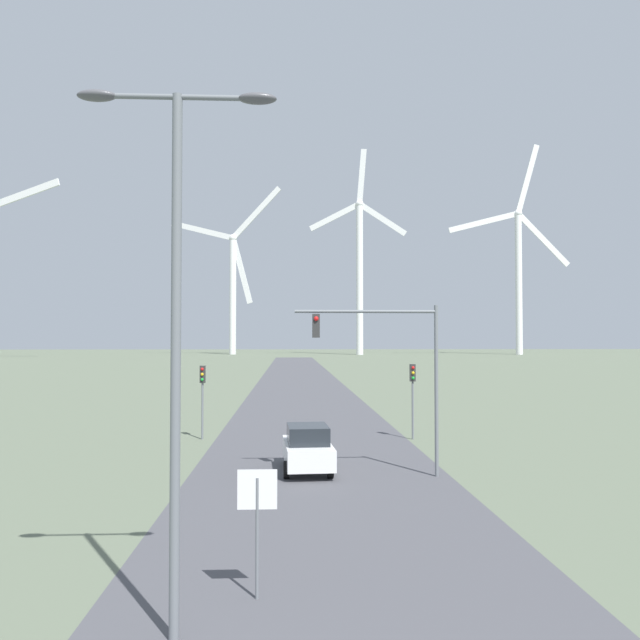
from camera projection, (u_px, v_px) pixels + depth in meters
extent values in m
cube|color=#47474C|center=(303.00, 400.00, 53.23)|extent=(10.00, 240.00, 0.01)
cylinder|color=slate|center=(176.00, 364.00, 10.99)|extent=(0.18, 0.18, 9.63)
cylinder|color=slate|center=(178.00, 97.00, 11.13)|extent=(2.84, 0.10, 0.10)
ellipsoid|color=#4C4C51|center=(97.00, 96.00, 11.06)|extent=(0.70, 0.32, 0.20)
ellipsoid|color=#4C4C51|center=(257.00, 99.00, 11.20)|extent=(0.70, 0.32, 0.20)
cylinder|color=slate|center=(257.00, 538.00, 12.60)|extent=(0.07, 0.07, 2.43)
cube|color=white|center=(257.00, 489.00, 12.61)|extent=(0.81, 0.01, 0.81)
cube|color=red|center=(257.00, 489.00, 12.63)|extent=(0.76, 0.02, 0.76)
cylinder|color=slate|center=(202.00, 402.00, 32.54)|extent=(0.11, 0.11, 3.84)
cube|color=#2D2D2D|center=(203.00, 374.00, 32.59)|extent=(0.28, 0.24, 0.90)
sphere|color=red|center=(202.00, 369.00, 32.46)|extent=(0.16, 0.16, 0.16)
sphere|color=gold|center=(202.00, 374.00, 32.45)|extent=(0.16, 0.16, 0.16)
sphere|color=green|center=(202.00, 380.00, 32.44)|extent=(0.16, 0.16, 0.16)
cylinder|color=slate|center=(413.00, 402.00, 32.54)|extent=(0.11, 0.11, 3.92)
cube|color=#2D2D2D|center=(413.00, 373.00, 32.58)|extent=(0.28, 0.24, 0.90)
sphere|color=red|center=(413.00, 368.00, 32.46)|extent=(0.16, 0.16, 0.16)
sphere|color=gold|center=(413.00, 373.00, 32.45)|extent=(0.16, 0.16, 0.16)
sphere|color=green|center=(413.00, 378.00, 32.44)|extent=(0.16, 0.16, 0.16)
cylinder|color=slate|center=(436.00, 390.00, 23.83)|extent=(0.14, 0.14, 6.54)
cylinder|color=slate|center=(366.00, 312.00, 23.79)|extent=(5.43, 0.12, 0.12)
cube|color=#2D2D2D|center=(316.00, 326.00, 23.68)|extent=(0.28, 0.24, 0.90)
sphere|color=red|center=(316.00, 319.00, 23.56)|extent=(0.18, 0.18, 0.18)
cube|color=white|center=(308.00, 453.00, 24.72)|extent=(2.03, 4.20, 0.80)
cube|color=#1E2328|center=(308.00, 434.00, 24.59)|extent=(1.68, 2.19, 0.70)
cylinder|color=black|center=(287.00, 457.00, 25.93)|extent=(0.22, 0.66, 0.66)
cylinder|color=black|center=(327.00, 456.00, 26.01)|extent=(0.22, 0.66, 0.66)
cylinder|color=black|center=(287.00, 470.00, 23.40)|extent=(0.22, 0.66, 0.66)
cylinder|color=black|center=(330.00, 469.00, 23.48)|extent=(0.22, 0.66, 0.66)
cube|color=white|center=(19.00, 196.00, 161.29)|extent=(22.77, 6.72, 7.97)
cylinder|color=white|center=(233.00, 296.00, 207.44)|extent=(2.20, 2.20, 38.83)
sphere|color=white|center=(233.00, 238.00, 208.02)|extent=(2.60, 2.60, 2.60)
cube|color=white|center=(201.00, 230.00, 210.37)|extent=(21.20, 5.87, 7.34)
cube|color=white|center=(242.00, 271.00, 207.07)|extent=(7.43, 2.35, 21.71)
cube|color=white|center=(257.00, 212.00, 206.62)|extent=(16.37, 4.64, 16.91)
cylinder|color=white|center=(360.00, 279.00, 202.50)|extent=(2.20, 2.20, 49.20)
sphere|color=white|center=(360.00, 204.00, 203.24)|extent=(2.60, 2.60, 2.60)
cube|color=white|center=(362.00, 176.00, 203.39)|extent=(3.25, 1.17, 17.46)
cube|color=white|center=(334.00, 217.00, 204.51)|extent=(16.20, 3.99, 9.06)
cube|color=white|center=(383.00, 219.00, 201.81)|extent=(15.07, 3.74, 11.37)
cylinder|color=white|center=(519.00, 284.00, 205.04)|extent=(2.20, 2.20, 46.60)
sphere|color=white|center=(518.00, 213.00, 205.73)|extent=(2.60, 2.60, 2.60)
cube|color=white|center=(544.00, 240.00, 205.83)|extent=(17.43, 0.60, 17.85)
cube|color=white|center=(528.00, 178.00, 206.22)|extent=(8.04, 0.55, 22.76)
cube|color=white|center=(483.00, 222.00, 205.14)|extent=(22.88, 0.64, 7.42)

